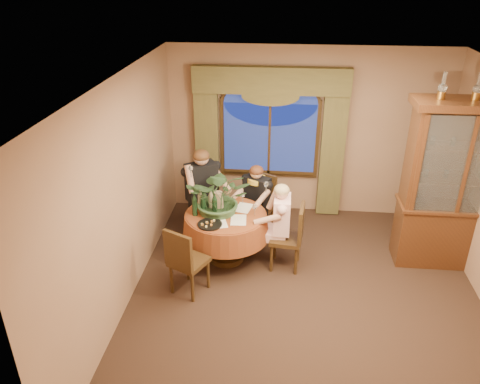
# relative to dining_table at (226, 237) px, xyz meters

# --- Properties ---
(floor) EXTENTS (5.00, 5.00, 0.00)m
(floor) POSITION_rel_dining_table_xyz_m (1.12, -0.83, -0.38)
(floor) COLOR black
(floor) RESTS_ON ground
(wall_back) EXTENTS (4.50, 0.00, 4.50)m
(wall_back) POSITION_rel_dining_table_xyz_m (1.12, 1.67, 1.02)
(wall_back) COLOR #926B4F
(wall_back) RESTS_ON ground
(ceiling) EXTENTS (5.00, 5.00, 0.00)m
(ceiling) POSITION_rel_dining_table_xyz_m (1.12, -0.83, 2.42)
(ceiling) COLOR white
(ceiling) RESTS_ON wall_back
(window) EXTENTS (1.62, 0.10, 1.32)m
(window) POSITION_rel_dining_table_xyz_m (0.52, 1.60, 0.92)
(window) COLOR navy
(window) RESTS_ON wall_back
(arched_transom) EXTENTS (1.60, 0.06, 0.44)m
(arched_transom) POSITION_rel_dining_table_xyz_m (0.53, 1.60, 1.71)
(arched_transom) COLOR navy
(arched_transom) RESTS_ON wall_back
(drapery_left) EXTENTS (0.38, 0.14, 2.32)m
(drapery_left) POSITION_rel_dining_table_xyz_m (-0.50, 1.55, 0.80)
(drapery_left) COLOR #4E4A27
(drapery_left) RESTS_ON floor
(drapery_right) EXTENTS (0.38, 0.14, 2.32)m
(drapery_right) POSITION_rel_dining_table_xyz_m (1.56, 1.55, 0.80)
(drapery_right) COLOR #4E4A27
(drapery_right) RESTS_ON floor
(swag_valance) EXTENTS (2.45, 0.16, 0.42)m
(swag_valance) POSITION_rel_dining_table_xyz_m (0.52, 1.52, 1.90)
(swag_valance) COLOR #4E4A27
(swag_valance) RESTS_ON wall_back
(dining_table) EXTENTS (1.40, 1.40, 0.75)m
(dining_table) POSITION_rel_dining_table_xyz_m (0.00, 0.00, 0.00)
(dining_table) COLOR maroon
(dining_table) RESTS_ON floor
(china_cabinet) EXTENTS (1.47, 0.58, 2.38)m
(china_cabinet) POSITION_rel_dining_table_xyz_m (3.10, 0.27, 0.81)
(china_cabinet) COLOR #3B2013
(china_cabinet) RESTS_ON floor
(oil_lamp_left) EXTENTS (0.11, 0.11, 0.34)m
(oil_lamp_left) POSITION_rel_dining_table_xyz_m (2.68, 0.27, 2.17)
(oil_lamp_left) COLOR #A5722D
(oil_lamp_left) RESTS_ON china_cabinet
(oil_lamp_center) EXTENTS (0.11, 0.11, 0.34)m
(oil_lamp_center) POSITION_rel_dining_table_xyz_m (3.10, 0.27, 2.17)
(oil_lamp_center) COLOR #A5722D
(oil_lamp_center) RESTS_ON china_cabinet
(chair_right) EXTENTS (0.46, 0.46, 0.96)m
(chair_right) POSITION_rel_dining_table_xyz_m (0.85, -0.09, 0.10)
(chair_right) COLOR black
(chair_right) RESTS_ON floor
(chair_back_right) EXTENTS (0.57, 0.57, 0.96)m
(chair_back_right) POSITION_rel_dining_table_xyz_m (0.40, 0.76, 0.10)
(chair_back_right) COLOR black
(chair_back_right) RESTS_ON floor
(chair_back) EXTENTS (0.57, 0.57, 0.96)m
(chair_back) POSITION_rel_dining_table_xyz_m (-0.36, 0.68, 0.10)
(chair_back) COLOR black
(chair_back) RESTS_ON floor
(chair_front_left) EXTENTS (0.56, 0.56, 0.96)m
(chair_front_left) POSITION_rel_dining_table_xyz_m (-0.38, -0.77, 0.10)
(chair_front_left) COLOR black
(chair_front_left) RESTS_ON floor
(person_pink) EXTENTS (0.41, 0.45, 1.24)m
(person_pink) POSITION_rel_dining_table_xyz_m (0.78, -0.01, 0.25)
(person_pink) COLOR #F6C4C4
(person_pink) RESTS_ON floor
(person_back) EXTENTS (0.70, 0.69, 1.45)m
(person_back) POSITION_rel_dining_table_xyz_m (-0.45, 0.66, 0.35)
(person_back) COLOR black
(person_back) RESTS_ON floor
(person_scarf) EXTENTS (0.58, 0.57, 1.23)m
(person_scarf) POSITION_rel_dining_table_xyz_m (0.39, 0.66, 0.24)
(person_scarf) COLOR black
(person_scarf) RESTS_ON floor
(stoneware_vase) EXTENTS (0.15, 0.15, 0.29)m
(stoneware_vase) POSITION_rel_dining_table_xyz_m (-0.11, 0.09, 0.52)
(stoneware_vase) COLOR tan
(stoneware_vase) RESTS_ON dining_table
(centerpiece_plant) EXTENTS (0.88, 0.98, 0.76)m
(centerpiece_plant) POSITION_rel_dining_table_xyz_m (-0.08, 0.07, 0.96)
(centerpiece_plant) COLOR #345732
(centerpiece_plant) RESTS_ON dining_table
(olive_bowl) EXTENTS (0.14, 0.14, 0.04)m
(olive_bowl) POSITION_rel_dining_table_xyz_m (0.01, -0.05, 0.40)
(olive_bowl) COLOR #42542C
(olive_bowl) RESTS_ON dining_table
(cheese_platter) EXTENTS (0.33, 0.33, 0.02)m
(cheese_platter) POSITION_rel_dining_table_xyz_m (-0.17, -0.33, 0.39)
(cheese_platter) COLOR black
(cheese_platter) RESTS_ON dining_table
(wine_bottle_0) EXTENTS (0.07, 0.07, 0.33)m
(wine_bottle_0) POSITION_rel_dining_table_xyz_m (-0.36, 0.06, 0.54)
(wine_bottle_0) COLOR tan
(wine_bottle_0) RESTS_ON dining_table
(wine_bottle_1) EXTENTS (0.07, 0.07, 0.33)m
(wine_bottle_1) POSITION_rel_dining_table_xyz_m (-0.32, 0.01, 0.54)
(wine_bottle_1) COLOR black
(wine_bottle_1) RESTS_ON dining_table
(wine_bottle_2) EXTENTS (0.07, 0.07, 0.33)m
(wine_bottle_2) POSITION_rel_dining_table_xyz_m (-0.42, -0.08, 0.54)
(wine_bottle_2) COLOR black
(wine_bottle_2) RESTS_ON dining_table
(wine_bottle_3) EXTENTS (0.07, 0.07, 0.33)m
(wine_bottle_3) POSITION_rel_dining_table_xyz_m (-0.22, 0.07, 0.54)
(wine_bottle_3) COLOR tan
(wine_bottle_3) RESTS_ON dining_table
(wine_bottle_4) EXTENTS (0.07, 0.07, 0.33)m
(wine_bottle_4) POSITION_rel_dining_table_xyz_m (-0.15, -0.04, 0.54)
(wine_bottle_4) COLOR black
(wine_bottle_4) RESTS_ON dining_table
(wine_bottle_5) EXTENTS (0.07, 0.07, 0.33)m
(wine_bottle_5) POSITION_rel_dining_table_xyz_m (-0.22, 0.15, 0.54)
(wine_bottle_5) COLOR black
(wine_bottle_5) RESTS_ON dining_table
(tasting_paper_0) EXTENTS (0.23, 0.31, 0.00)m
(tasting_paper_0) POSITION_rel_dining_table_xyz_m (0.20, -0.16, 0.38)
(tasting_paper_0) COLOR white
(tasting_paper_0) RESTS_ON dining_table
(tasting_paper_1) EXTENTS (0.27, 0.34, 0.00)m
(tasting_paper_1) POSITION_rel_dining_table_xyz_m (0.23, 0.19, 0.38)
(tasting_paper_1) COLOR white
(tasting_paper_1) RESTS_ON dining_table
(tasting_paper_2) EXTENTS (0.29, 0.35, 0.00)m
(tasting_paper_2) POSITION_rel_dining_table_xyz_m (-0.06, -0.27, 0.38)
(tasting_paper_2) COLOR white
(tasting_paper_2) RESTS_ON dining_table
(wine_glass_person_pink) EXTENTS (0.07, 0.07, 0.18)m
(wine_glass_person_pink) POSITION_rel_dining_table_xyz_m (0.40, -0.00, 0.46)
(wine_glass_person_pink) COLOR silver
(wine_glass_person_pink) RESTS_ON dining_table
(wine_glass_person_back) EXTENTS (0.07, 0.07, 0.18)m
(wine_glass_person_back) POSITION_rel_dining_table_xyz_m (-0.23, 0.33, 0.46)
(wine_glass_person_back) COLOR silver
(wine_glass_person_back) RESTS_ON dining_table
(wine_glass_person_scarf) EXTENTS (0.07, 0.07, 0.18)m
(wine_glass_person_scarf) POSITION_rel_dining_table_xyz_m (0.20, 0.35, 0.46)
(wine_glass_person_scarf) COLOR silver
(wine_glass_person_scarf) RESTS_ON dining_table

